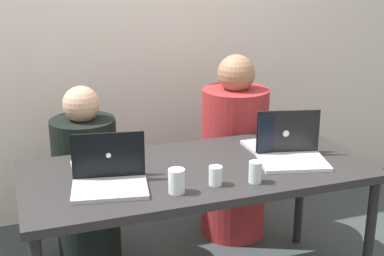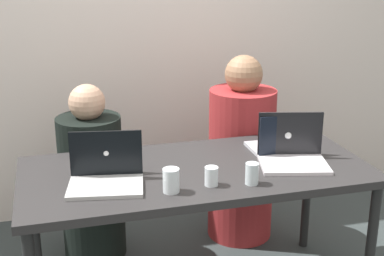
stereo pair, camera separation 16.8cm
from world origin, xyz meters
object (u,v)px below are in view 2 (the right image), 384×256
person_on_right (241,158)px  laptop_back_left (103,160)px  laptop_back_right (280,143)px  laptop_front_right (292,153)px  water_glass_center (211,177)px  water_glass_left (171,182)px  water_glass_right (252,175)px  person_on_left (92,182)px  laptop_front_left (106,175)px

person_on_right → laptop_back_left: size_ratio=3.88×
laptop_back_right → laptop_front_right: bearing=87.0°
water_glass_center → person_on_right: bearing=60.7°
laptop_front_right → water_glass_left: bearing=-151.3°
water_glass_right → laptop_back_right: bearing=49.6°
person_on_right → water_glass_right: 0.92m
laptop_back_left → water_glass_right: bearing=152.9°
person_on_left → person_on_right: bearing=-171.6°
laptop_back_left → laptop_front_right: size_ratio=0.80×
laptop_back_right → water_glass_center: (-0.48, -0.32, -0.01)m
laptop_back_right → water_glass_right: (-0.30, -0.35, -0.01)m
person_on_right → laptop_front_right: 0.71m
person_on_right → water_glass_center: bearing=54.7°
person_on_left → water_glass_left: person_on_left is taller
person_on_left → laptop_front_left: person_on_left is taller
laptop_back_left → water_glass_right: 0.72m
person_on_left → laptop_back_left: size_ratio=3.49×
water_glass_center → laptop_front_right: bearing=17.6°
water_glass_right → laptop_front_right: bearing=32.5°
laptop_front_right → water_glass_center: laptop_front_right is taller
laptop_back_right → water_glass_left: (-0.67, -0.34, -0.00)m
laptop_back_right → water_glass_right: size_ratio=3.00×
person_on_right → laptop_back_right: 0.56m
person_on_right → laptop_back_right: (0.03, -0.49, 0.27)m
laptop_front_right → water_glass_center: (-0.47, -0.15, -0.01)m
laptop_front_left → water_glass_right: (0.64, -0.16, -0.01)m
water_glass_left → water_glass_center: 0.19m
laptop_front_left → water_glass_center: bearing=-5.7°
person_on_left → laptop_back_right: person_on_left is taller
person_on_left → water_glass_left: (0.28, -0.83, 0.32)m
laptop_front_left → laptop_back_left: bearing=97.5°
water_glass_right → laptop_back_left: bearing=150.4°
person_on_left → laptop_back_left: bearing=101.4°
person_on_left → laptop_back_right: 1.12m
person_on_right → water_glass_left: person_on_right is taller
laptop_front_left → laptop_front_right: (0.92, 0.02, 0.00)m
laptop_back_right → laptop_front_left: bearing=12.0°
person_on_left → laptop_back_left: person_on_left is taller
laptop_back_right → water_glass_right: laptop_back_right is taller
laptop_front_left → water_glass_right: laptop_front_left is taller
laptop_back_left → water_glass_left: (0.26, -0.34, 0.00)m
laptop_back_left → laptop_front_right: laptop_front_right is taller
water_glass_right → water_glass_center: water_glass_right is taller
person_on_left → water_glass_center: size_ratio=12.08×
water_glass_center → laptop_back_right: bearing=33.5°
water_glass_right → water_glass_left: bearing=177.8°
laptop_back_left → laptop_front_left: bearing=89.8°
laptop_back_right → water_glass_right: bearing=50.4°
laptop_back_right → water_glass_left: bearing=27.5°
water_glass_right → water_glass_left: (-0.37, 0.01, 0.00)m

